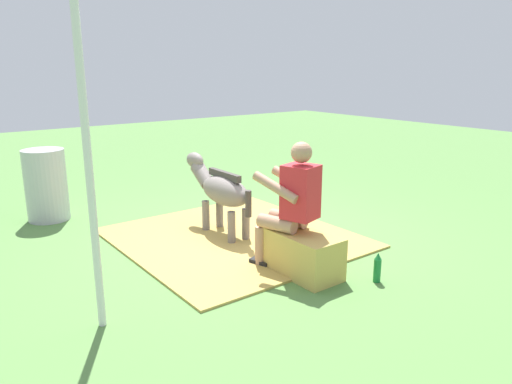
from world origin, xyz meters
The scene contains 8 objects.
ground_plane centered at (0.00, 0.00, 0.00)m, with size 24.00×24.00×0.00m, color #568442.
hay_patch centered at (0.10, 0.22, 0.01)m, with size 2.61×2.47×0.02m, color tan.
hay_bale centered at (-1.12, 0.25, 0.21)m, with size 0.78×0.41×0.42m, color tan.
person_seated centered at (-0.96, 0.28, 0.71)m, with size 0.71×0.53×1.30m.
pony_standing centered at (0.34, 0.24, 0.55)m, with size 1.35×0.32×0.92m.
soda_bottle centered at (-1.68, -0.19, 0.14)m, with size 0.07×0.07×0.29m.
water_barrel centered at (2.20, 1.74, 0.47)m, with size 0.53×0.53×0.94m, color #B2B2B7.
tent_pole_left centered at (-0.89, 2.16, 1.26)m, with size 0.06×0.06×2.53m, color silver.
Camera 1 is at (-4.35, 3.27, 1.98)m, focal length 34.02 mm.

